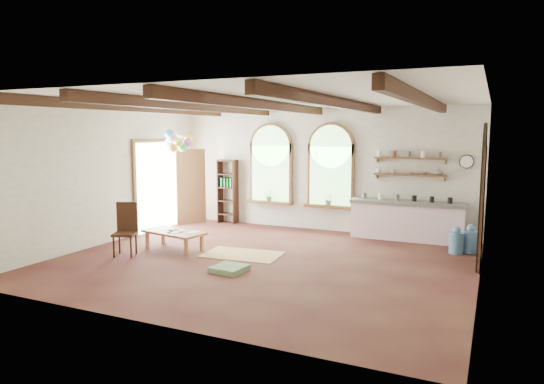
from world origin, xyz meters
The scene contains 27 objects.
floor centered at (0.00, 0.00, 0.00)m, with size 8.00×8.00×0.00m, color #573124.
ceiling_beams centered at (0.00, 0.00, 3.10)m, with size 6.20×6.80×0.18m, color #381A11, non-canonical shape.
window_left centered at (-1.40, 3.43, 1.63)m, with size 1.30×0.28×2.20m.
window_right centered at (0.30, 3.43, 1.63)m, with size 1.30×0.28×2.20m.
left_doorway centered at (-3.95, 1.80, 1.15)m, with size 0.10×1.90×2.50m, color brown.
right_doorway centered at (3.95, 1.50, 1.10)m, with size 0.10×1.30×2.40m, color black.
kitchen_counter centered at (2.30, 3.20, 0.48)m, with size 2.68×0.62×0.94m.
wall_shelf_lower centered at (2.30, 3.38, 1.55)m, with size 1.70×0.24×0.04m, color brown.
wall_shelf_upper centered at (2.30, 3.38, 1.95)m, with size 1.70×0.24×0.04m, color brown.
wall_clock centered at (3.55, 3.45, 1.90)m, with size 0.32×0.32×0.04m, color black.
bookshelf centered at (-2.70, 3.32, 0.90)m, with size 0.53×0.32×1.80m.
coffee_table centered at (-2.20, 0.07, 0.36)m, with size 1.53×0.91×0.41m.
side_chair centered at (-2.81, -0.78, 0.32)m, with size 0.58×0.58×1.11m.
floor_mat centered at (-0.60, 0.27, 0.01)m, with size 1.61×1.00×0.02m, color tan.
floor_cushion centered at (-0.25, -0.89, 0.05)m, with size 0.58×0.58×0.10m, color #69855C.
water_jug_a centered at (3.75, 2.50, 0.27)m, with size 0.32×0.32×0.62m.
water_jug_b centered at (3.49, 2.30, 0.25)m, with size 0.30×0.30×0.59m.
balloon_cluster centered at (-3.41, 1.98, 2.33)m, with size 0.77×0.84×1.14m.
table_book centered at (-2.36, 0.19, 0.42)m, with size 0.15×0.22×0.02m, color olive.
tablet centered at (-2.06, -0.02, 0.41)m, with size 0.18×0.27×0.01m, color black.
potted_plant_left centered at (-1.40, 3.32, 0.85)m, with size 0.27×0.23×0.30m, color #598C4C.
potted_plant_right centered at (0.30, 3.32, 0.85)m, with size 0.27×0.23×0.30m, color #598C4C.
shelf_cup_a centered at (1.55, 3.38, 1.62)m, with size 0.12×0.10×0.10m, color white.
shelf_cup_b centered at (1.90, 3.38, 1.62)m, with size 0.10×0.10×0.09m, color beige.
shelf_bowl_a centered at (2.25, 3.38, 1.60)m, with size 0.22×0.22×0.05m, color beige.
shelf_bowl_b centered at (2.60, 3.38, 1.60)m, with size 0.20×0.20×0.06m, color #8C664C.
shelf_vase centered at (2.95, 3.38, 1.67)m, with size 0.18×0.18×0.19m, color slate.
Camera 1 is at (4.15, -8.52, 2.58)m, focal length 32.00 mm.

